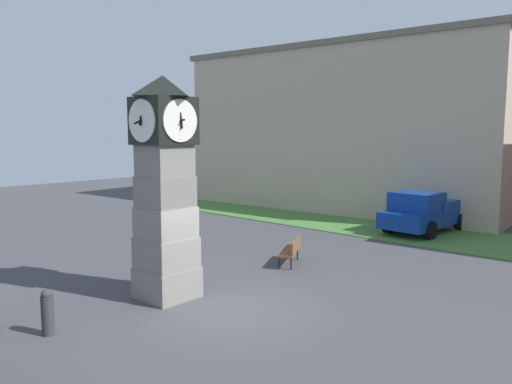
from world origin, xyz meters
The scene contains 6 objects.
ground_plane centered at (0.00, 0.00, 0.00)m, with size 66.46×66.46×0.00m, color #424247.
clock_tower centered at (-1.89, -0.53, 2.95)m, with size 1.72×1.79×5.88m.
bollard_mid_row centered at (-1.82, -3.86, 0.52)m, with size 0.27×0.27×1.04m.
pickup_truck centered at (-0.45, 12.67, 0.93)m, with size 2.40×4.99×1.85m.
bench centered at (-1.47, 4.35, 0.52)m, with size 1.22×1.66×0.90m.
warehouse_blue_far centered at (-7.12, 17.29, 4.60)m, with size 19.28×9.35×9.19m.
Camera 1 is at (8.62, -8.60, 4.45)m, focal length 35.00 mm.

